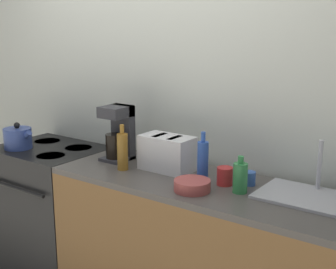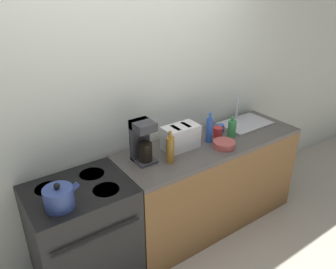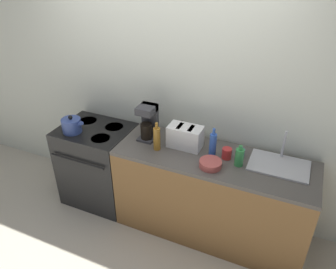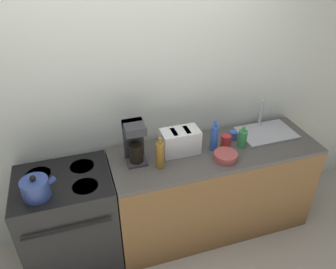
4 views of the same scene
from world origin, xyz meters
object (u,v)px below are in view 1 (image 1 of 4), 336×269
toaster (167,153)px  bottle_green (240,177)px  cup_blue (249,178)px  stove (53,206)px  bottle_amber (123,151)px  kettle (18,138)px  bottle_blue (203,161)px  coffee_maker (119,132)px  cup_red (225,176)px  bowl (192,185)px

toaster → bottle_green: toaster is taller
bottle_green → cup_blue: bearing=96.3°
toaster → cup_blue: (0.52, 0.04, -0.07)m
stove → bottle_amber: (0.77, -0.08, 0.56)m
kettle → bottle_green: size_ratio=1.24×
bottle_blue → bottle_green: 0.26m
coffee_maker → cup_blue: coffee_maker is taller
stove → toaster: bearing=4.4°
toaster → bottle_amber: bearing=-145.4°
coffee_maker → bottle_amber: bearing=-43.1°
cup_blue → kettle: bearing=-171.3°
cup_red → coffee_maker: bearing=177.5°
bottle_amber → cup_blue: 0.77m
toaster → coffee_maker: coffee_maker is taller
toaster → cup_red: bearing=-4.4°
coffee_maker → bottle_green: size_ratio=1.79×
bottle_amber → bowl: bottle_amber is taller
stove → bottle_amber: bottle_amber is taller
bottle_amber → bottle_green: bottle_amber is taller
bottle_blue → cup_red: size_ratio=2.87×
bottle_amber → bottle_green: 0.76m
kettle → cup_blue: (1.68, 0.26, -0.04)m
toaster → bottle_amber: size_ratio=1.14×
bottle_green → bottle_blue: bearing=171.6°
toaster → bottle_blue: 0.29m
bottle_blue → bottle_green: bottle_blue is taller
cup_red → bowl: size_ratio=0.51×
kettle → stove: bearing=39.6°
stove → bottle_amber: size_ratio=3.26×
kettle → bowl: (1.47, -0.01, -0.05)m
stove → cup_blue: bearing=4.6°
stove → coffee_maker: 0.87m
kettle → bottle_amber: bearing=3.6°
coffee_maker → cup_blue: (0.91, 0.04, -0.15)m
toaster → bottle_amber: bottle_amber is taller
toaster → bottle_green: bearing=-9.7°
toaster → cup_blue: size_ratio=4.25×
bottle_green → bowl: bottle_green is taller
toaster → bottle_green: size_ratio=1.61×
stove → bowl: 1.40m
bottle_amber → cup_blue: (0.75, 0.20, -0.08)m
stove → coffee_maker: size_ratio=2.57×
coffee_maker → bottle_green: (0.93, -0.10, -0.10)m
kettle → coffee_maker: 0.80m
bottle_blue → bowl: size_ratio=1.46×
kettle → toaster: 1.17m
kettle → cup_blue: size_ratio=3.27×
stove → bowl: size_ratio=4.65×
bowl → coffee_maker: bearing=162.8°
bottle_blue → cup_red: bottle_blue is taller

